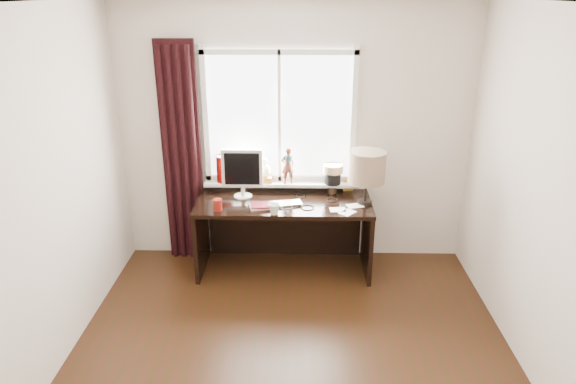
{
  "coord_description": "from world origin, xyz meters",
  "views": [
    {
      "loc": [
        0.05,
        -2.97,
        2.67
      ],
      "look_at": [
        -0.05,
        1.25,
        1.0
      ],
      "focal_mm": 32.0,
      "sensor_mm": 36.0,
      "label": 1
    }
  ],
  "objects_px": {
    "laptop": "(285,204)",
    "desk": "(284,220)",
    "mug": "(274,209)",
    "table_lamp": "(367,168)",
    "red_cup": "(218,205)",
    "monitor": "(242,170)"
  },
  "relations": [
    {
      "from": "red_cup",
      "to": "table_lamp",
      "type": "distance_m",
      "value": 1.44
    },
    {
      "from": "desk",
      "to": "monitor",
      "type": "distance_m",
      "value": 0.66
    },
    {
      "from": "laptop",
      "to": "mug",
      "type": "bearing_deg",
      "value": -125.37
    },
    {
      "from": "red_cup",
      "to": "laptop",
      "type": "bearing_deg",
      "value": 12.79
    },
    {
      "from": "laptop",
      "to": "table_lamp",
      "type": "xyz_separation_m",
      "value": [
        0.77,
        0.06,
        0.35
      ]
    },
    {
      "from": "laptop",
      "to": "desk",
      "type": "height_order",
      "value": "laptop"
    },
    {
      "from": "mug",
      "to": "table_lamp",
      "type": "relative_size",
      "value": 0.21
    },
    {
      "from": "desk",
      "to": "table_lamp",
      "type": "height_order",
      "value": "table_lamp"
    },
    {
      "from": "laptop",
      "to": "monitor",
      "type": "xyz_separation_m",
      "value": [
        -0.42,
        0.2,
        0.26
      ]
    },
    {
      "from": "mug",
      "to": "monitor",
      "type": "height_order",
      "value": "monitor"
    },
    {
      "from": "monitor",
      "to": "red_cup",
      "type": "bearing_deg",
      "value": -120.72
    },
    {
      "from": "laptop",
      "to": "monitor",
      "type": "height_order",
      "value": "monitor"
    },
    {
      "from": "monitor",
      "to": "table_lamp",
      "type": "relative_size",
      "value": 0.94
    },
    {
      "from": "red_cup",
      "to": "monitor",
      "type": "distance_m",
      "value": 0.45
    },
    {
      "from": "desk",
      "to": "monitor",
      "type": "height_order",
      "value": "monitor"
    },
    {
      "from": "laptop",
      "to": "desk",
      "type": "relative_size",
      "value": 0.2
    },
    {
      "from": "red_cup",
      "to": "monitor",
      "type": "height_order",
      "value": "monitor"
    },
    {
      "from": "mug",
      "to": "laptop",
      "type": "bearing_deg",
      "value": 67.31
    },
    {
      "from": "red_cup",
      "to": "table_lamp",
      "type": "relative_size",
      "value": 0.21
    },
    {
      "from": "laptop",
      "to": "table_lamp",
      "type": "relative_size",
      "value": 0.64
    },
    {
      "from": "desk",
      "to": "monitor",
      "type": "xyz_separation_m",
      "value": [
        -0.41,
        0.01,
        0.52
      ]
    },
    {
      "from": "mug",
      "to": "red_cup",
      "type": "xyz_separation_m",
      "value": [
        -0.53,
        0.07,
        0.0
      ]
    }
  ]
}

